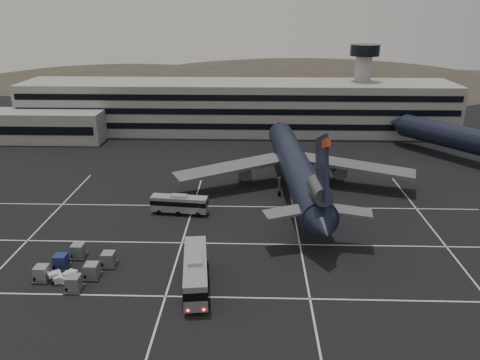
% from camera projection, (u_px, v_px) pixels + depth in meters
% --- Properties ---
extents(ground, '(260.00, 260.00, 0.00)m').
position_uv_depth(ground, '(219.00, 257.00, 67.56)').
color(ground, black).
rests_on(ground, ground).
extents(lane_markings, '(90.00, 55.62, 0.01)m').
position_uv_depth(lane_markings, '(226.00, 254.00, 68.21)').
color(lane_markings, silver).
rests_on(lane_markings, ground).
extents(terminal, '(125.00, 26.00, 24.00)m').
position_uv_depth(terminal, '(227.00, 108.00, 131.77)').
color(terminal, gray).
rests_on(terminal, ground).
extents(hills, '(352.00, 180.00, 44.00)m').
position_uv_depth(hills, '(281.00, 105.00, 230.34)').
color(hills, '#38332B').
rests_on(hills, ground).
extents(trijet_main, '(47.35, 57.68, 18.08)m').
position_uv_depth(trijet_main, '(296.00, 167.00, 88.85)').
color(trijet_main, black).
rests_on(trijet_main, ground).
extents(bus_near, '(4.40, 12.93, 4.48)m').
position_uv_depth(bus_near, '(196.00, 270.00, 59.46)').
color(bus_near, '#9C9FA4').
rests_on(bus_near, ground).
extents(bus_far, '(10.04, 3.37, 3.47)m').
position_uv_depth(bus_far, '(179.00, 203.00, 80.92)').
color(bus_far, '#9C9FA4').
rests_on(bus_far, ground).
extents(tug_a, '(2.20, 2.71, 1.52)m').
position_uv_depth(tug_a, '(68.00, 277.00, 61.35)').
color(tug_a, silver).
rests_on(tug_a, ground).
extents(tug_b, '(2.38, 2.57, 1.43)m').
position_uv_depth(tug_b, '(57.00, 277.00, 61.40)').
color(tug_b, silver).
rests_on(tug_b, ground).
extents(uld_cluster, '(10.61, 11.34, 2.04)m').
position_uv_depth(uld_cluster, '(76.00, 266.00, 63.22)').
color(uld_cluster, '#2D2D30').
rests_on(uld_cluster, ground).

